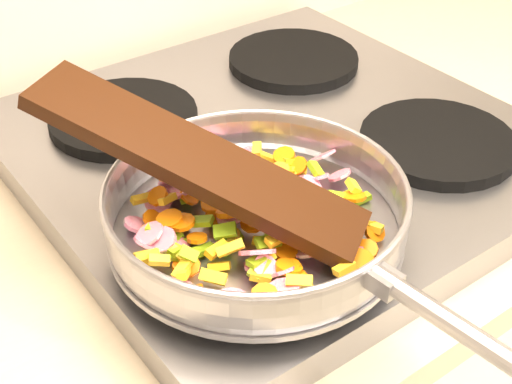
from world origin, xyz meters
TOP-DOWN VIEW (x-y plane):
  - cooktop at (-0.70, 1.67)m, footprint 0.60×0.60m
  - grate_fl at (-0.84, 1.52)m, footprint 0.19×0.19m
  - grate_fr at (-0.56, 1.52)m, footprint 0.19×0.19m
  - grate_bl at (-0.84, 1.81)m, footprint 0.19×0.19m
  - grate_br at (-0.56, 1.81)m, footprint 0.19×0.19m
  - saute_pan at (-0.84, 1.51)m, footprint 0.34×0.51m
  - vegetable_heap at (-0.85, 1.52)m, footprint 0.27×0.26m
  - wooden_spatula at (-0.88, 1.55)m, footprint 0.25×0.32m

SIDE VIEW (x-z plane):
  - cooktop at x=-0.70m, z-range 0.90..0.94m
  - grate_fl at x=-0.84m, z-range 0.94..0.96m
  - grate_fr at x=-0.56m, z-range 0.94..0.96m
  - grate_bl at x=-0.84m, z-range 0.94..0.96m
  - grate_br at x=-0.56m, z-range 0.94..0.96m
  - vegetable_heap at x=-0.85m, z-range 0.95..1.00m
  - saute_pan at x=-0.84m, z-range 0.96..1.02m
  - wooden_spatula at x=-0.88m, z-range 0.97..1.09m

